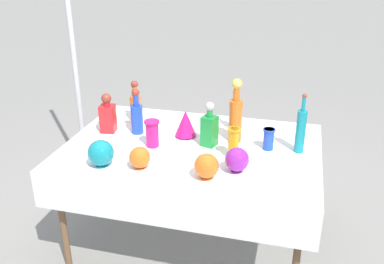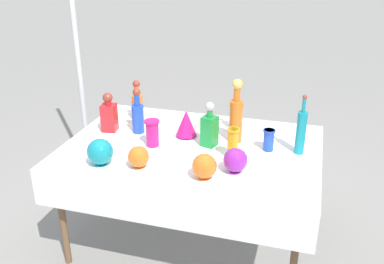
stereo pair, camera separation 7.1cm
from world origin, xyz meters
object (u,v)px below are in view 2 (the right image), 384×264
at_px(slender_vase_0, 269,139).
at_px(canopy_pole, 79,67).
at_px(tall_bottle_1, 138,115).
at_px(tall_bottle_4, 236,115).
at_px(slender_vase_1, 233,143).
at_px(round_bowl_3, 100,152).
at_px(fluted_vase_0, 186,123).
at_px(square_decanter_0, 209,128).
at_px(tall_bottle_2, 236,114).
at_px(round_bowl_2, 139,157).
at_px(square_decanter_1, 109,114).
at_px(round_bowl_1, 235,160).
at_px(tall_bottle_0, 137,104).
at_px(slender_vase_2, 152,132).
at_px(round_bowl_0, 204,166).
at_px(tall_bottle_3, 301,131).

height_order(slender_vase_0, canopy_pole, canopy_pole).
distance_m(tall_bottle_1, tall_bottle_4, 0.69).
bearing_deg(slender_vase_1, round_bowl_3, -157.82).
bearing_deg(fluted_vase_0, round_bowl_3, -124.71).
bearing_deg(square_decanter_0, tall_bottle_2, 69.90).
xyz_separation_m(slender_vase_0, round_bowl_2, (-0.72, -0.46, -0.01)).
relative_size(tall_bottle_1, tall_bottle_4, 0.74).
relative_size(square_decanter_1, round_bowl_2, 2.07).
height_order(square_decanter_0, round_bowl_1, square_decanter_0).
relative_size(tall_bottle_0, round_bowl_1, 2.09).
relative_size(slender_vase_0, round_bowl_3, 0.86).
xyz_separation_m(tall_bottle_0, slender_vase_2, (0.27, -0.39, -0.03)).
relative_size(tall_bottle_2, slender_vase_2, 1.70).
height_order(round_bowl_0, round_bowl_1, same).
distance_m(tall_bottle_2, square_decanter_1, 0.90).
xyz_separation_m(tall_bottle_0, round_bowl_0, (0.71, -0.71, -0.05)).
bearing_deg(tall_bottle_3, fluted_vase_0, 176.67).
height_order(tall_bottle_0, round_bowl_2, tall_bottle_0).
bearing_deg(round_bowl_1, slender_vase_0, 66.49).
relative_size(tall_bottle_2, round_bowl_3, 1.82).
bearing_deg(tall_bottle_2, square_decanter_1, -162.70).
xyz_separation_m(round_bowl_1, canopy_pole, (-1.52, 0.91, 0.20)).
height_order(tall_bottle_2, round_bowl_2, tall_bottle_2).
relative_size(tall_bottle_0, slender_vase_2, 1.75).
bearing_deg(fluted_vase_0, square_decanter_0, -27.31).
bearing_deg(round_bowl_0, square_decanter_1, 150.07).
bearing_deg(round_bowl_3, round_bowl_1, 9.68).
relative_size(round_bowl_1, round_bowl_2, 1.10).
xyz_separation_m(slender_vase_1, round_bowl_0, (-0.10, -0.29, -0.03)).
bearing_deg(tall_bottle_2, tall_bottle_4, -78.99).
height_order(tall_bottle_2, square_decanter_0, same).
bearing_deg(slender_vase_0, round_bowl_0, -123.05).
relative_size(slender_vase_0, round_bowl_1, 0.95).
relative_size(tall_bottle_3, slender_vase_0, 2.73).
bearing_deg(tall_bottle_2, slender_vase_2, -138.63).
relative_size(fluted_vase_0, round_bowl_2, 1.40).
bearing_deg(canopy_pole, tall_bottle_4, -18.59).
xyz_separation_m(tall_bottle_3, round_bowl_3, (-1.15, -0.50, -0.07)).
bearing_deg(round_bowl_1, round_bowl_2, -169.34).
relative_size(tall_bottle_0, round_bowl_2, 2.31).
relative_size(square_decanter_1, canopy_pole, 0.11).
xyz_separation_m(tall_bottle_1, round_bowl_0, (0.62, -0.50, -0.05)).
relative_size(tall_bottle_3, tall_bottle_4, 0.90).
xyz_separation_m(fluted_vase_0, canopy_pole, (-1.10, 0.50, 0.18)).
height_order(square_decanter_0, round_bowl_2, square_decanter_0).
bearing_deg(slender_vase_2, tall_bottle_3, 9.64).
height_order(tall_bottle_0, square_decanter_1, tall_bottle_0).
bearing_deg(slender_vase_1, round_bowl_0, -109.70).
distance_m(tall_bottle_2, slender_vase_2, 0.63).
bearing_deg(slender_vase_1, square_decanter_0, 142.65).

